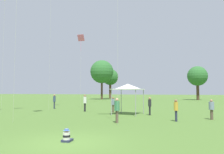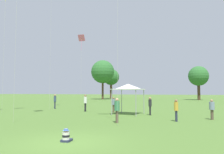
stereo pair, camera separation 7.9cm
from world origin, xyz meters
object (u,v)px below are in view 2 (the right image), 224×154
at_px(person_standing_1, 212,108).
at_px(seated_toddler, 66,136).
at_px(person_standing_7, 150,104).
at_px(distant_tree_0, 103,72).
at_px(person_standing_2, 176,108).
at_px(kite_0, 81,40).
at_px(distant_tree_3, 198,76).
at_px(person_standing_6, 85,101).
at_px(distant_tree_1, 111,77).
at_px(person_standing_5, 113,103).
at_px(person_standing_3, 117,108).
at_px(canopy_tent, 128,87).
at_px(person_standing_4, 55,100).

bearing_deg(person_standing_1, seated_toddler, 61.78).
height_order(seated_toddler, person_standing_7, person_standing_7).
distance_m(seated_toddler, distant_tree_0, 52.01).
height_order(seated_toddler, person_standing_1, person_standing_1).
bearing_deg(person_standing_2, kite_0, 51.96).
height_order(person_standing_7, distant_tree_3, distant_tree_3).
bearing_deg(person_standing_2, person_standing_6, 59.03).
bearing_deg(distant_tree_1, person_standing_2, -64.76).
xyz_separation_m(seated_toddler, person_standing_7, (1.61, 11.97, 0.78)).
bearing_deg(person_standing_1, person_standing_5, -13.35).
distance_m(kite_0, distant_tree_1, 41.25).
height_order(person_standing_1, distant_tree_0, distant_tree_0).
bearing_deg(person_standing_3, person_standing_1, -72.27).
xyz_separation_m(seated_toddler, person_standing_2, (4.17, 8.33, 0.75)).
distance_m(person_standing_6, distant_tree_3, 41.55).
height_order(person_standing_6, distant_tree_0, distant_tree_0).
height_order(person_standing_3, person_standing_6, person_standing_6).
bearing_deg(person_standing_3, distant_tree_0, 8.42).
bearing_deg(person_standing_3, person_standing_2, -76.38).
bearing_deg(person_standing_6, distant_tree_1, -65.62).
xyz_separation_m(person_standing_1, person_standing_5, (-9.26, 3.03, 0.04)).
relative_size(person_standing_2, person_standing_7, 0.97).
height_order(person_standing_2, person_standing_7, person_standing_7).
height_order(canopy_tent, distant_tree_1, distant_tree_1).
relative_size(person_standing_1, distant_tree_3, 0.18).
height_order(person_standing_1, person_standing_7, person_standing_7).
height_order(person_standing_3, person_standing_4, person_standing_4).
height_order(person_standing_2, person_standing_5, person_standing_2).
distance_m(person_standing_1, person_standing_5, 9.74).
bearing_deg(person_standing_2, person_standing_1, -55.76).
bearing_deg(canopy_tent, person_standing_5, 143.87).
bearing_deg(person_standing_2, person_standing_3, 114.55).
distance_m(person_standing_4, distant_tree_0, 34.17).
relative_size(person_standing_7, kite_0, 0.17).
xyz_separation_m(person_standing_6, distant_tree_3, (13.01, 39.13, 5.07)).
relative_size(person_standing_1, person_standing_6, 0.85).
distance_m(person_standing_3, person_standing_4, 14.68).
relative_size(person_standing_3, person_standing_6, 0.94).
xyz_separation_m(person_standing_4, distant_tree_1, (-7.32, 40.98, 5.61)).
bearing_deg(distant_tree_1, person_standing_5, -69.63).
relative_size(person_standing_3, distant_tree_3, 0.20).
bearing_deg(person_standing_2, distant_tree_0, 24.91).
bearing_deg(kite_0, seated_toddler, 158.12).
xyz_separation_m(person_standing_4, kite_0, (3.12, 1.13, 7.73)).
height_order(seated_toddler, person_standing_6, person_standing_6).
bearing_deg(distant_tree_1, distant_tree_3, -8.57).
bearing_deg(distant_tree_0, person_standing_2, -60.92).
distance_m(person_standing_1, person_standing_3, 7.68).
xyz_separation_m(person_standing_2, person_standing_6, (-9.98, 5.04, 0.14)).
distance_m(person_standing_5, kite_0, 10.12).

